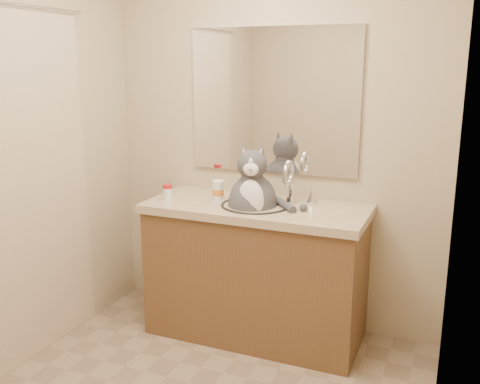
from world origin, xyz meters
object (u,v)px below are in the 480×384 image
object	(u,v)px
pill_bottle_redcap	(168,192)
pill_bottle_orange	(218,191)
grey_canister	(218,194)
cat	(253,201)

from	to	relation	value
pill_bottle_redcap	pill_bottle_orange	distance (m)	0.31
pill_bottle_orange	grey_canister	distance (m)	0.04
cat	pill_bottle_redcap	xyz separation A→B (m)	(-0.54, -0.08, 0.02)
grey_canister	cat	bearing A→B (deg)	-13.55
grey_canister	pill_bottle_redcap	bearing A→B (deg)	-152.16
cat	pill_bottle_redcap	distance (m)	0.54
pill_bottle_orange	pill_bottle_redcap	bearing A→B (deg)	-156.61
cat	pill_bottle_redcap	bearing A→B (deg)	172.96
pill_bottle_redcap	pill_bottle_orange	bearing A→B (deg)	23.39
cat	pill_bottle_orange	xyz separation A→B (m)	(-0.25, 0.04, 0.03)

